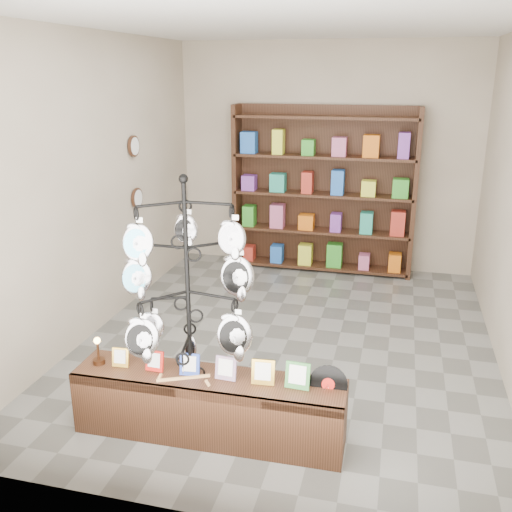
{
  "coord_description": "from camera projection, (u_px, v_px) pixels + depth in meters",
  "views": [
    {
      "loc": [
        0.98,
        -5.18,
        2.6
      ],
      "look_at": [
        -0.08,
        -1.0,
        1.21
      ],
      "focal_mm": 40.0,
      "sensor_mm": 36.0,
      "label": 1
    }
  ],
  "objects": [
    {
      "name": "back_shelving",
      "position": [
        323.0,
        195.0,
        7.6
      ],
      "size": [
        2.42,
        0.36,
        2.2
      ],
      "color": "black",
      "rests_on": "ground"
    },
    {
      "name": "wall_clocks",
      "position": [
        135.0,
        173.0,
        6.54
      ],
      "size": [
        0.03,
        0.24,
        0.84
      ],
      "color": "black",
      "rests_on": "ground"
    },
    {
      "name": "room_envelope",
      "position": [
        291.0,
        158.0,
        5.23
      ],
      "size": [
        5.0,
        5.0,
        5.0
      ],
      "color": "#BAAC96",
      "rests_on": "ground"
    },
    {
      "name": "display_tree",
      "position": [
        188.0,
        292.0,
        3.98
      ],
      "size": [
        1.05,
        1.05,
        1.96
      ],
      "rotation": [
        0.0,
        0.0,
        0.36
      ],
      "color": "black",
      "rests_on": "ground"
    },
    {
      "name": "ground",
      "position": [
        288.0,
        340.0,
        5.8
      ],
      "size": [
        5.0,
        5.0,
        0.0
      ],
      "primitive_type": "plane",
      "color": "slate",
      "rests_on": "ground"
    },
    {
      "name": "front_shelf",
      "position": [
        209.0,
        406.0,
        4.21
      ],
      "size": [
        2.01,
        0.44,
        0.71
      ],
      "rotation": [
        0.0,
        0.0,
        0.02
      ],
      "color": "black",
      "rests_on": "ground"
    }
  ]
}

